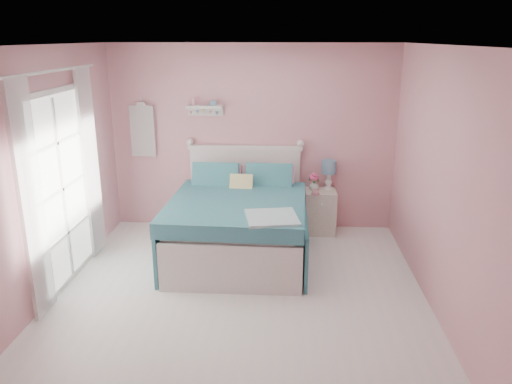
# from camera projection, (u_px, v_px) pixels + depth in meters

# --- Properties ---
(floor) EXTENTS (4.50, 4.50, 0.00)m
(floor) POSITION_uv_depth(u_px,v_px,m) (238.00, 301.00, 5.27)
(floor) COLOR white
(floor) RESTS_ON ground
(room_shell) EXTENTS (4.50, 4.50, 4.50)m
(room_shell) POSITION_uv_depth(u_px,v_px,m) (237.00, 155.00, 4.80)
(room_shell) COLOR #D2858A
(room_shell) RESTS_ON floor
(bed) EXTENTS (1.70, 2.11, 1.21)m
(bed) POSITION_uv_depth(u_px,v_px,m) (239.00, 224.00, 6.31)
(bed) COLOR silver
(bed) RESTS_ON floor
(nightstand) EXTENTS (0.43, 0.42, 0.62)m
(nightstand) POSITION_uv_depth(u_px,v_px,m) (320.00, 211.00, 7.05)
(nightstand) COLOR beige
(nightstand) RESTS_ON floor
(table_lamp) EXTENTS (0.20, 0.20, 0.41)m
(table_lamp) POSITION_uv_depth(u_px,v_px,m) (329.00, 169.00, 6.98)
(table_lamp) COLOR white
(table_lamp) RESTS_ON nightstand
(vase) EXTENTS (0.16, 0.16, 0.14)m
(vase) POSITION_uv_depth(u_px,v_px,m) (314.00, 185.00, 6.98)
(vase) COLOR silver
(vase) RESTS_ON nightstand
(teacup) EXTENTS (0.09, 0.09, 0.07)m
(teacup) POSITION_uv_depth(u_px,v_px,m) (315.00, 192.00, 6.78)
(teacup) COLOR pink
(teacup) RESTS_ON nightstand
(roses) EXTENTS (0.14, 0.11, 0.12)m
(roses) POSITION_uv_depth(u_px,v_px,m) (314.00, 177.00, 6.94)
(roses) COLOR #E44D89
(roses) RESTS_ON vase
(wall_shelf) EXTENTS (0.50, 0.15, 0.25)m
(wall_shelf) POSITION_uv_depth(u_px,v_px,m) (205.00, 108.00, 6.88)
(wall_shelf) COLOR silver
(wall_shelf) RESTS_ON room_shell
(hanging_dress) EXTENTS (0.34, 0.03, 0.72)m
(hanging_dress) POSITION_uv_depth(u_px,v_px,m) (142.00, 131.00, 7.02)
(hanging_dress) COLOR white
(hanging_dress) RESTS_ON room_shell
(french_door) EXTENTS (0.04, 1.32, 2.16)m
(french_door) POSITION_uv_depth(u_px,v_px,m) (61.00, 190.00, 5.45)
(french_door) COLOR silver
(french_door) RESTS_ON floor
(curtain_near) EXTENTS (0.04, 0.40, 2.32)m
(curtain_near) POSITION_uv_depth(u_px,v_px,m) (31.00, 202.00, 4.71)
(curtain_near) COLOR white
(curtain_near) RESTS_ON floor
(curtain_far) EXTENTS (0.04, 0.40, 2.32)m
(curtain_far) POSITION_uv_depth(u_px,v_px,m) (91.00, 164.00, 6.12)
(curtain_far) COLOR white
(curtain_far) RESTS_ON floor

